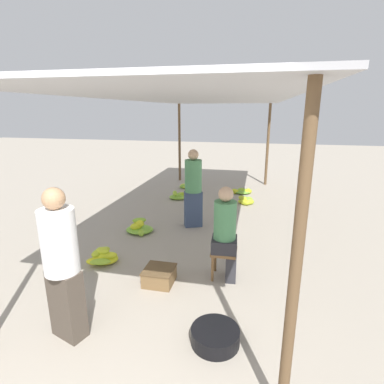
% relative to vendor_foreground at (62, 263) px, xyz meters
% --- Properties ---
extents(canopy_post_front_right, '(0.08, 0.08, 2.45)m').
position_rel_vendor_foreground_xyz_m(canopy_post_front_right, '(2.09, -0.43, 0.40)').
color(canopy_post_front_right, brown).
rests_on(canopy_post_front_right, ground).
extents(canopy_post_back_left, '(0.08, 0.08, 2.45)m').
position_rel_vendor_foreground_xyz_m(canopy_post_back_left, '(-0.68, 7.11, 0.40)').
color(canopy_post_back_left, brown).
rests_on(canopy_post_back_left, ground).
extents(canopy_post_back_right, '(0.08, 0.08, 2.45)m').
position_rel_vendor_foreground_xyz_m(canopy_post_back_right, '(2.09, 7.11, 0.40)').
color(canopy_post_back_right, brown).
rests_on(canopy_post_back_right, ground).
extents(canopy_tarp, '(3.17, 7.95, 0.04)m').
position_rel_vendor_foreground_xyz_m(canopy_tarp, '(0.70, 3.34, 1.65)').
color(canopy_tarp, '#B2B2B7').
rests_on(canopy_tarp, canopy_post_front_left).
extents(vendor_foreground, '(0.43, 0.43, 1.59)m').
position_rel_vendor_foreground_xyz_m(vendor_foreground, '(0.00, 0.00, 0.00)').
color(vendor_foreground, '#4C4238').
rests_on(vendor_foreground, ground).
extents(stool, '(0.34, 0.34, 0.41)m').
position_rel_vendor_foreground_xyz_m(stool, '(1.43, 1.46, -0.50)').
color(stool, brown).
rests_on(stool, ground).
extents(vendor_seated, '(0.36, 0.36, 1.31)m').
position_rel_vendor_foreground_xyz_m(vendor_seated, '(1.45, 1.45, -0.14)').
color(vendor_seated, '#2D2D33').
rests_on(vendor_seated, ground).
extents(basin_black, '(0.49, 0.49, 0.16)m').
position_rel_vendor_foreground_xyz_m(basin_black, '(1.49, 0.21, -0.75)').
color(basin_black, black).
rests_on(basin_black, ground).
extents(banana_pile_left_0, '(0.55, 0.50, 0.12)m').
position_rel_vendor_foreground_xyz_m(banana_pile_left_0, '(-0.20, 6.17, -0.77)').
color(banana_pile_left_0, '#BACF2B').
rests_on(banana_pile_left_0, ground).
extents(banana_pile_left_1, '(0.52, 0.51, 0.29)m').
position_rel_vendor_foreground_xyz_m(banana_pile_left_1, '(-0.32, 2.69, -0.73)').
color(banana_pile_left_1, '#8BBC33').
rests_on(banana_pile_left_1, ground).
extents(banana_pile_left_2, '(0.44, 0.46, 0.25)m').
position_rel_vendor_foreground_xyz_m(banana_pile_left_2, '(-0.42, 1.45, -0.72)').
color(banana_pile_left_2, '#93BF32').
rests_on(banana_pile_left_2, ground).
extents(banana_pile_left_3, '(0.48, 0.40, 0.21)m').
position_rel_vendor_foreground_xyz_m(banana_pile_left_3, '(-0.17, 5.02, -0.75)').
color(banana_pile_left_3, '#9BC230').
rests_on(banana_pile_left_3, ground).
extents(banana_pile_right_0, '(0.46, 0.52, 0.20)m').
position_rel_vendor_foreground_xyz_m(banana_pile_right_0, '(1.58, 4.96, -0.74)').
color(banana_pile_right_0, '#8DBD33').
rests_on(banana_pile_right_0, ground).
extents(banana_pile_right_1, '(0.63, 0.45, 0.16)m').
position_rel_vendor_foreground_xyz_m(banana_pile_right_1, '(1.46, 5.91, -0.76)').
color(banana_pile_right_1, '#95C031').
rests_on(banana_pile_right_1, ground).
extents(crate_near, '(0.40, 0.40, 0.21)m').
position_rel_vendor_foreground_xyz_m(crate_near, '(0.60, 1.12, -0.72)').
color(crate_near, brown).
rests_on(crate_near, ground).
extents(shopper_walking_mid, '(0.43, 0.43, 1.55)m').
position_rel_vendor_foreground_xyz_m(shopper_walking_mid, '(0.61, 3.23, -0.02)').
color(shopper_walking_mid, '#384766').
rests_on(shopper_walking_mid, ground).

